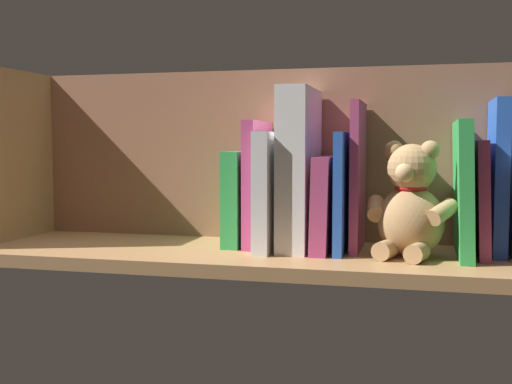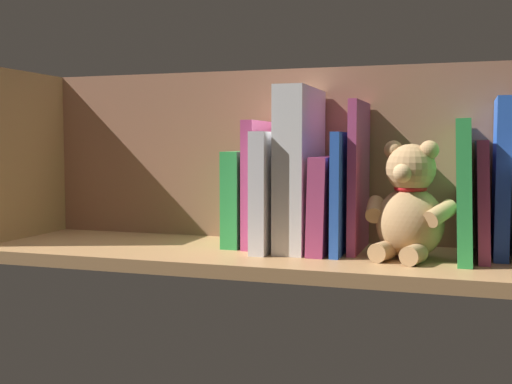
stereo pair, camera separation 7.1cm
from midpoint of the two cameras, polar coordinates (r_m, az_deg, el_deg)
ground_plane at (r=111.42cm, az=1.84°, el=-5.69°), size 100.48×30.98×2.20cm
shelf_back_panel at (r=122.54cm, az=3.59°, el=3.31°), size 100.48×1.50×32.26cm
shelf_side_divider at (r=131.64cm, az=-18.78°, el=3.16°), size 2.40×24.98×32.26cm
book_1 at (r=111.27cm, az=22.73°, el=1.15°), size 2.26×13.43×25.50cm
book_2 at (r=109.61cm, az=21.28°, el=-0.61°), size 2.47×16.81×18.81cm
book_3 at (r=107.99cm, az=19.87°, el=0.20°), size 2.91×19.58×21.98cm
teddy_bear at (r=104.92cm, az=15.40°, el=-1.29°), size 14.60×14.03×18.77cm
book_4 at (r=110.75cm, az=10.98°, el=1.37°), size 1.43×15.41×25.39cm
book_5 at (r=109.91cm, az=9.70°, el=-0.01°), size 1.50×18.04×20.13cm
book_6 at (r=110.44cm, az=8.15°, el=-1.03°), size 3.23×18.26×16.14cm
dictionary_thick_white at (r=111.08cm, az=5.77°, el=2.04°), size 5.04×17.84×27.77cm
book_7 at (r=111.72cm, az=3.34°, el=0.13°), size 2.69×19.40×20.22cm
book_8 at (r=114.66cm, az=2.08°, el=0.75°), size 2.08×14.90×22.26cm
book_9 at (r=116.08cm, az=0.50°, el=-0.53°), size 3.13×14.38×16.88cm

